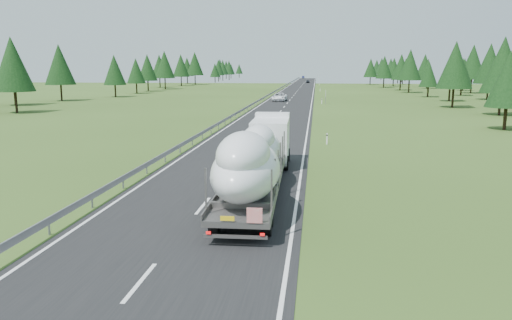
# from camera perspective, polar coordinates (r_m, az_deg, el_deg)

# --- Properties ---
(ground) EXTENTS (400.00, 400.00, 0.00)m
(ground) POSITION_cam_1_polar(r_m,az_deg,el_deg) (16.86, -13.11, -13.49)
(ground) COLOR #304B19
(ground) RESTS_ON ground
(road_surface) EXTENTS (10.00, 400.00, 0.02)m
(road_surface) POSITION_cam_1_polar(r_m,az_deg,el_deg) (114.75, 4.15, 7.16)
(road_surface) COLOR black
(road_surface) RESTS_ON ground
(guardrail) EXTENTS (0.10, 400.00, 0.76)m
(guardrail) POSITION_cam_1_polar(r_m,az_deg,el_deg) (115.03, 1.49, 7.49)
(guardrail) COLOR slate
(guardrail) RESTS_ON ground
(marker_posts) EXTENTS (0.13, 350.08, 1.00)m
(marker_posts) POSITION_cam_1_polar(r_m,az_deg,el_deg) (169.54, 7.29, 8.38)
(marker_posts) COLOR silver
(marker_posts) RESTS_ON ground
(highway_sign) EXTENTS (0.08, 0.90, 2.60)m
(highway_sign) POSITION_cam_1_polar(r_m,az_deg,el_deg) (94.57, 7.97, 7.45)
(highway_sign) COLOR slate
(highway_sign) RESTS_ON ground
(tree_line_right) EXTENTS (27.66, 340.80, 12.61)m
(tree_line_right) POSITION_cam_1_polar(r_m,az_deg,el_deg) (140.21, 20.94, 9.92)
(tree_line_right) COLOR black
(tree_line_right) RESTS_ON ground
(tree_line_left) EXTENTS (15.19, 340.68, 12.63)m
(tree_line_left) POSITION_cam_1_polar(r_m,az_deg,el_deg) (153.86, -12.32, 10.41)
(tree_line_left) COLOR black
(tree_line_left) RESTS_ON ground
(boat_truck) EXTENTS (3.14, 19.01, 4.11)m
(boat_truck) POSITION_cam_1_polar(r_m,az_deg,el_deg) (26.75, 0.12, 0.62)
(boat_truck) COLOR white
(boat_truck) RESTS_ON ground
(distant_van) EXTENTS (2.94, 5.98, 1.63)m
(distant_van) POSITION_cam_1_polar(r_m,az_deg,el_deg) (101.96, 2.70, 7.20)
(distant_van) COLOR white
(distant_van) RESTS_ON ground
(distant_car_dark) EXTENTS (1.65, 3.89, 1.31)m
(distant_car_dark) POSITION_cam_1_polar(r_m,az_deg,el_deg) (220.42, 5.94, 8.93)
(distant_car_dark) COLOR black
(distant_car_dark) RESTS_ON ground
(distant_car_blue) EXTENTS (1.81, 4.45, 1.44)m
(distant_car_blue) POSITION_cam_1_polar(r_m,az_deg,el_deg) (311.97, 5.41, 9.42)
(distant_car_blue) COLOR #181E45
(distant_car_blue) RESTS_ON ground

